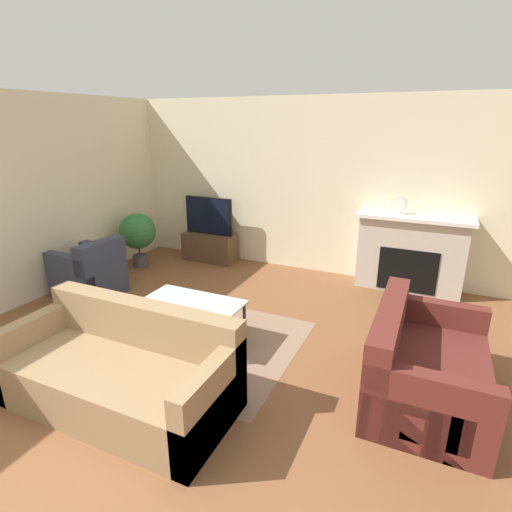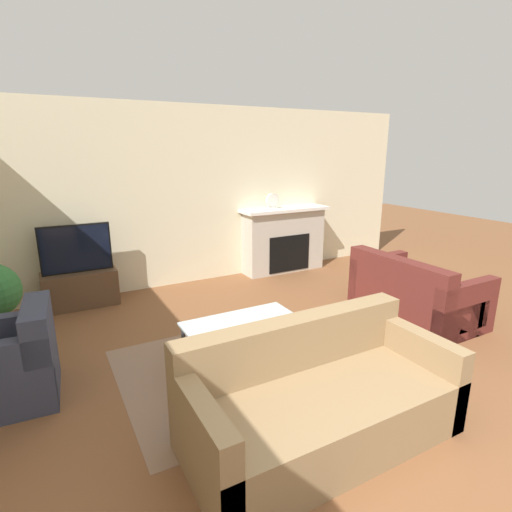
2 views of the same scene
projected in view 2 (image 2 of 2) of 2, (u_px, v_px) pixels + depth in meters
ground_plane at (429, 510)px, 2.36m from camera, size 20.00×20.00×0.00m
wall_back at (174, 198)px, 5.99m from camera, size 8.58×0.06×2.70m
area_rug at (244, 365)px, 3.92m from camera, size 2.31×1.87×0.00m
fireplace at (284, 238)px, 6.84m from camera, size 1.54×0.45×1.10m
tv_stand at (81, 289)px, 5.35m from camera, size 0.93×0.39×0.48m
tv at (76, 249)px, 5.20m from camera, size 0.87×0.06×0.64m
couch_sectional at (318, 401)px, 2.90m from camera, size 1.99×0.91×0.82m
couch_loveseat at (414, 296)px, 4.95m from camera, size 0.94×1.45×0.82m
armchair_by_window at (7, 368)px, 3.31m from camera, size 0.85×0.77×0.82m
coffee_table at (245, 328)px, 3.79m from camera, size 1.11×0.67×0.46m
mantel_clock at (272, 201)px, 6.57m from camera, size 0.22×0.07×0.25m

